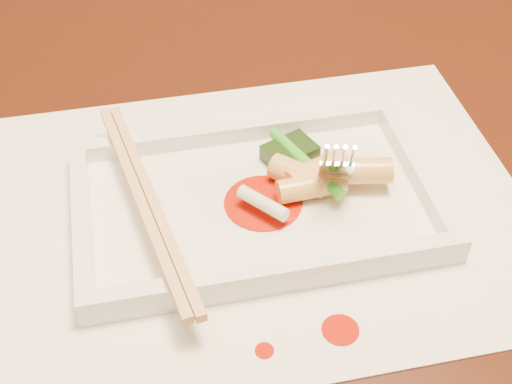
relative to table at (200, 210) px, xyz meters
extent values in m
cube|color=black|center=(0.00, 0.00, 0.08)|extent=(1.40, 0.90, 0.04)
cube|color=white|center=(0.03, -0.11, 0.10)|extent=(0.40, 0.30, 0.00)
cylinder|color=#BC1705|center=(0.06, -0.22, 0.10)|extent=(0.02, 0.02, 0.00)
cylinder|color=#BC1705|center=(0.01, -0.23, 0.10)|extent=(0.01, 0.01, 0.00)
cube|color=white|center=(0.03, -0.11, 0.11)|extent=(0.26, 0.16, 0.01)
cube|color=white|center=(0.03, -0.04, 0.12)|extent=(0.26, 0.01, 0.01)
cube|color=white|center=(0.03, -0.18, 0.12)|extent=(0.26, 0.01, 0.01)
cube|color=white|center=(-0.09, -0.11, 0.12)|extent=(0.01, 0.14, 0.01)
cube|color=white|center=(0.15, -0.11, 0.12)|extent=(0.01, 0.14, 0.01)
cube|color=black|center=(0.07, -0.07, 0.12)|extent=(0.05, 0.04, 0.01)
cylinder|color=#EAEACC|center=(0.03, -0.12, 0.12)|extent=(0.03, 0.04, 0.01)
cylinder|color=#2B9A18|center=(0.07, -0.09, 0.12)|extent=(0.04, 0.08, 0.01)
cube|color=#E1AE70|center=(-0.05, -0.11, 0.13)|extent=(0.04, 0.22, 0.01)
cube|color=#E1AE70|center=(-0.04, -0.11, 0.13)|extent=(0.04, 0.22, 0.01)
cylinder|color=#BC1705|center=(0.04, -0.11, 0.11)|extent=(0.06, 0.06, 0.00)
cylinder|color=#F3CB71|center=(0.08, -0.10, 0.12)|extent=(0.05, 0.04, 0.02)
cylinder|color=#F3CB71|center=(0.07, -0.10, 0.12)|extent=(0.05, 0.04, 0.02)
cylinder|color=#F3CB71|center=(0.11, -0.11, 0.13)|extent=(0.05, 0.03, 0.02)
cylinder|color=#F3CB71|center=(0.07, -0.11, 0.12)|extent=(0.05, 0.02, 0.02)
camera|label=1|loc=(-0.04, -0.47, 0.48)|focal=50.00mm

